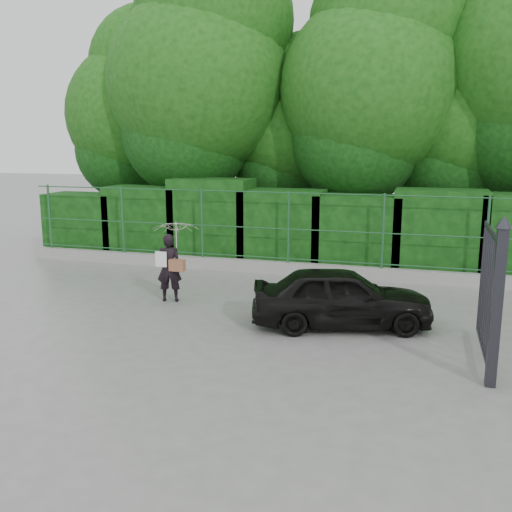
# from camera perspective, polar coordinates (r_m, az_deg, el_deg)

# --- Properties ---
(ground) EXTENTS (80.00, 80.00, 0.00)m
(ground) POSITION_cam_1_polar(r_m,az_deg,el_deg) (10.36, -4.75, -7.20)
(ground) COLOR gray
(kerb) EXTENTS (14.00, 0.25, 0.30)m
(kerb) POSITION_cam_1_polar(r_m,az_deg,el_deg) (14.45, 1.67, -1.14)
(kerb) COLOR #9E9E99
(kerb) RESTS_ON ground
(fence) EXTENTS (14.13, 0.06, 1.80)m
(fence) POSITION_cam_1_polar(r_m,az_deg,el_deg) (14.21, 2.56, 2.94)
(fence) COLOR #20552E
(fence) RESTS_ON kerb
(hedge) EXTENTS (14.20, 1.20, 2.28)m
(hedge) POSITION_cam_1_polar(r_m,az_deg,el_deg) (15.22, 3.04, 2.84)
(hedge) COLOR black
(hedge) RESTS_ON ground
(trees) EXTENTS (17.10, 6.15, 8.08)m
(trees) POSITION_cam_1_polar(r_m,az_deg,el_deg) (17.10, 8.50, 15.77)
(trees) COLOR black
(trees) RESTS_ON ground
(gate) EXTENTS (0.22, 2.33, 2.36)m
(gate) POSITION_cam_1_polar(r_m,az_deg,el_deg) (8.74, 22.62, -3.51)
(gate) COLOR #26262C
(gate) RESTS_ON ground
(woman) EXTENTS (0.95, 0.97, 1.69)m
(woman) POSITION_cam_1_polar(r_m,az_deg,el_deg) (11.89, -8.17, 0.75)
(woman) COLOR black
(woman) RESTS_ON ground
(car) EXTENTS (3.44, 2.09, 1.10)m
(car) POSITION_cam_1_polar(r_m,az_deg,el_deg) (10.39, 8.54, -4.08)
(car) COLOR black
(car) RESTS_ON ground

